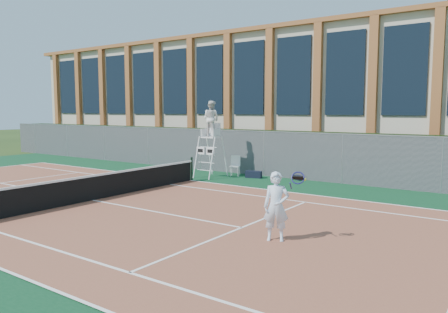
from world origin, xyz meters
The scene contains 12 objects.
ground centered at (0.00, 0.00, 0.00)m, with size 120.00×120.00×0.00m, color #233814.
apron centered at (0.00, 1.00, 0.01)m, with size 36.00×20.00×0.01m, color #0C381D.
tennis_court centered at (0.00, 0.00, 0.02)m, with size 23.77×10.97×0.02m, color brown.
tennis_net centered at (0.00, 0.00, 0.54)m, with size 0.10×11.30×1.10m.
fence centered at (0.00, 8.80, 1.10)m, with size 40.00×0.06×2.20m, color #595E60, non-canonical shape.
hedge centered at (0.00, 10.00, 1.10)m, with size 40.00×1.40×2.20m, color black.
building centered at (0.00, 17.95, 4.15)m, with size 45.00×10.60×8.22m.
umpire_chair centered at (0.05, 7.05, 2.75)m, with size 1.05×1.62×3.76m.
plastic_chair centered at (0.83, 7.98, 0.60)m, with size 0.62×0.62×1.01m.
sports_bag_near centered at (1.93, 7.95, 0.18)m, with size 0.78×0.31×0.33m, color black.
sports_bag_far centered at (3.96, 8.60, 0.12)m, with size 0.53×0.23×0.21m, color black.
tennis_player centered at (7.74, -0.50, 0.90)m, with size 1.02×0.77×1.74m.
Camera 1 is at (12.79, -9.88, 3.25)m, focal length 35.00 mm.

